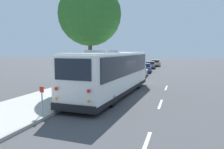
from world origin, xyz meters
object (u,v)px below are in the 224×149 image
at_px(parked_sedan_silver, 140,72).
at_px(parked_sedan_tan, 156,63).
at_px(street_tree, 90,10).
at_px(shuttle_bus, 113,71).
at_px(sign_post_far, 62,95).
at_px(parked_sedan_gray, 150,65).
at_px(sign_post_near, 42,100).
at_px(parked_sedan_blue, 145,68).

xyz_separation_m(parked_sedan_silver, parked_sedan_tan, (19.01, -0.02, 0.02)).
distance_m(parked_sedan_silver, street_tree, 11.63).
bearing_deg(shuttle_bus, parked_sedan_silver, 3.80).
height_order(parked_sedan_silver, sign_post_far, parked_sedan_silver).
bearing_deg(parked_sedan_silver, sign_post_far, 171.93).
relative_size(parked_sedan_silver, parked_sedan_gray, 0.99).
xyz_separation_m(parked_sedan_silver, sign_post_near, (-17.91, 1.58, 0.25)).
xyz_separation_m(shuttle_bus, sign_post_near, (-6.05, 1.73, -0.88)).
relative_size(parked_sedan_gray, street_tree, 0.51).
bearing_deg(street_tree, shuttle_bus, -129.64).
xyz_separation_m(shuttle_bus, parked_sedan_blue, (17.65, 0.33, -1.11)).
bearing_deg(parked_sedan_gray, sign_post_far, 173.61).
bearing_deg(parked_sedan_silver, street_tree, 163.43).
distance_m(shuttle_bus, street_tree, 5.84).
distance_m(parked_sedan_tan, sign_post_near, 36.95).
xyz_separation_m(parked_sedan_gray, sign_post_far, (-29.35, 1.23, 0.11)).
height_order(parked_sedan_blue, street_tree, street_tree).
distance_m(parked_sedan_silver, parked_sedan_blue, 5.79).
bearing_deg(parked_sedan_silver, shuttle_bus, 178.26).
xyz_separation_m(parked_sedan_blue, parked_sedan_gray, (7.52, 0.17, -0.03)).
relative_size(parked_sedan_tan, street_tree, 0.47).
height_order(parked_sedan_silver, sign_post_near, sign_post_near).
xyz_separation_m(shuttle_bus, street_tree, (2.15, 2.59, 4.78)).
distance_m(parked_sedan_blue, street_tree, 16.73).
xyz_separation_m(parked_sedan_tan, street_tree, (-28.72, 2.46, 5.89)).
relative_size(street_tree, sign_post_near, 6.97).
bearing_deg(sign_post_far, parked_sedan_tan, -2.61).
xyz_separation_m(parked_sedan_gray, parked_sedan_tan, (5.71, -0.36, 0.03)).
height_order(street_tree, sign_post_far, street_tree).
height_order(parked_sedan_blue, parked_sedan_gray, parked_sedan_blue).
relative_size(shuttle_bus, parked_sedan_tan, 2.65).
height_order(parked_sedan_silver, parked_sedan_tan, parked_sedan_tan).
xyz_separation_m(parked_sedan_blue, sign_post_near, (-23.70, 1.40, 0.22)).
bearing_deg(parked_sedan_tan, parked_sedan_silver, 179.37).
height_order(shuttle_bus, parked_sedan_tan, shuttle_bus).
xyz_separation_m(shuttle_bus, parked_sedan_gray, (25.16, 0.49, -1.14)).
distance_m(street_tree, sign_post_near, 10.00).
distance_m(parked_sedan_tan, street_tree, 29.42).
bearing_deg(shuttle_bus, parked_sedan_blue, 4.14).
bearing_deg(street_tree, parked_sedan_tan, -4.90).
height_order(shuttle_bus, sign_post_near, shuttle_bus).
bearing_deg(sign_post_far, sign_post_near, 180.00).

